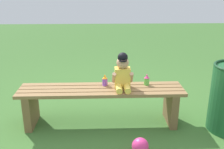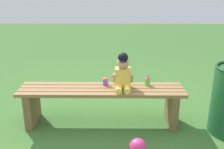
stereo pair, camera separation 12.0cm
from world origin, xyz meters
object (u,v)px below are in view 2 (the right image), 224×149
child_figure (123,73)px  sippy_cup_right (147,81)px  park_bench (102,99)px  sippy_cup_left (105,80)px  toy_ball (138,147)px

child_figure → sippy_cup_right: 0.32m
park_bench → sippy_cup_right: size_ratio=14.83×
sippy_cup_left → toy_ball: bearing=-64.5°
child_figure → toy_ball: (0.13, -0.60, -0.53)m
sippy_cup_left → toy_ball: sippy_cup_left is taller
park_bench → child_figure: bearing=0.7°
park_bench → toy_ball: 0.73m
toy_ball → sippy_cup_right: bearing=77.2°
sippy_cup_left → sippy_cup_right: bearing=0.0°
park_bench → sippy_cup_right: bearing=9.8°
park_bench → sippy_cup_right: (0.52, 0.09, 0.19)m
sippy_cup_right → park_bench: bearing=-170.2°
child_figure → toy_ball: child_figure is taller
park_bench → sippy_cup_left: sippy_cup_left is taller
child_figure → sippy_cup_left: (-0.19, 0.09, -0.12)m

